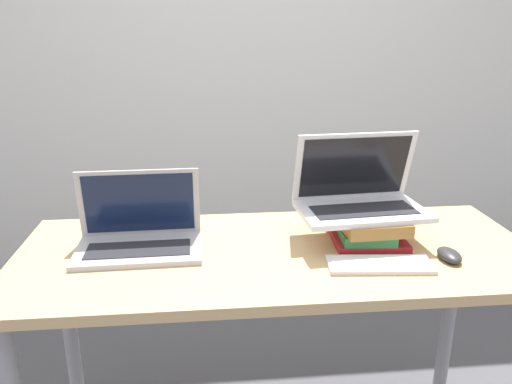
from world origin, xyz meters
TOP-DOWN VIEW (x-y plane):
  - wall_back at (0.00, 1.86)m, footprint 8.00×0.05m
  - desk at (0.00, 0.31)m, footprint 1.52×0.62m
  - laptop_left at (-0.40, 0.36)m, footprint 0.36×0.22m
  - book_stack at (0.28, 0.36)m, footprint 0.22×0.28m
  - laptop_on_books at (0.26, 0.38)m, footprint 0.39×0.26m
  - wireless_keyboard at (0.26, 0.17)m, footprint 0.29×0.13m
  - mouse at (0.47, 0.20)m, footprint 0.06×0.10m

SIDE VIEW (x-z plane):
  - desk at x=0.00m, z-range 0.29..1.07m
  - wireless_keyboard at x=0.26m, z-range 0.77..0.79m
  - mouse at x=0.47m, z-range 0.77..0.80m
  - book_stack at x=0.28m, z-range 0.77..0.86m
  - laptop_left at x=-0.40m, z-range 0.71..0.93m
  - laptop_on_books at x=0.26m, z-range 0.79..1.03m
  - wall_back at x=0.00m, z-range 0.00..2.70m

